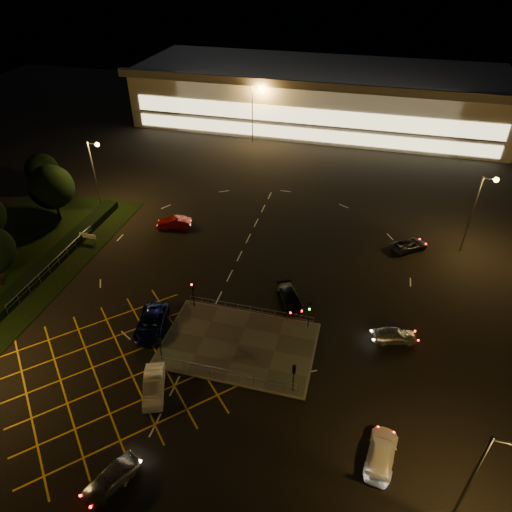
% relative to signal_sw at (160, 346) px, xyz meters
% --- Properties ---
extents(ground, '(180.00, 180.00, 0.00)m').
position_rel_signal_sw_xyz_m(ground, '(4.00, 5.99, -2.37)').
color(ground, black).
rests_on(ground, ground).
extents(pedestrian_island, '(14.00, 9.00, 0.12)m').
position_rel_signal_sw_xyz_m(pedestrian_island, '(6.00, 3.99, -2.31)').
color(pedestrian_island, '#4C4944').
rests_on(pedestrian_island, ground).
extents(grass_verge, '(18.00, 30.00, 0.08)m').
position_rel_signal_sw_xyz_m(grass_verge, '(-24.00, 11.99, -2.33)').
color(grass_verge, black).
rests_on(grass_verge, ground).
extents(hedge, '(2.00, 26.00, 1.00)m').
position_rel_signal_sw_xyz_m(hedge, '(-19.00, 11.99, -1.87)').
color(hedge, black).
rests_on(hedge, ground).
extents(supermarket, '(72.00, 26.50, 10.50)m').
position_rel_signal_sw_xyz_m(supermarket, '(4.00, 67.95, 2.95)').
color(supermarket, beige).
rests_on(supermarket, ground).
extents(streetlight_se, '(1.78, 0.56, 10.03)m').
position_rel_signal_sw_xyz_m(streetlight_se, '(24.44, -8.01, 4.20)').
color(streetlight_se, slate).
rests_on(streetlight_se, ground).
extents(streetlight_nw, '(1.78, 0.56, 10.03)m').
position_rel_signal_sw_xyz_m(streetlight_nw, '(-19.56, 23.99, 4.20)').
color(streetlight_nw, slate).
rests_on(streetlight_nw, ground).
extents(streetlight_ne, '(1.78, 0.56, 10.03)m').
position_rel_signal_sw_xyz_m(streetlight_ne, '(28.44, 25.99, 4.20)').
color(streetlight_ne, slate).
rests_on(streetlight_ne, ground).
extents(streetlight_far_left, '(1.78, 0.56, 10.03)m').
position_rel_signal_sw_xyz_m(streetlight_far_left, '(-5.56, 53.99, 4.20)').
color(streetlight_far_left, slate).
rests_on(streetlight_far_left, ground).
extents(streetlight_far_right, '(1.78, 0.56, 10.03)m').
position_rel_signal_sw_xyz_m(streetlight_far_right, '(34.44, 55.99, 4.20)').
color(streetlight_far_right, slate).
rests_on(streetlight_far_right, ground).
extents(signal_sw, '(0.28, 0.30, 3.15)m').
position_rel_signal_sw_xyz_m(signal_sw, '(0.00, 0.00, 0.00)').
color(signal_sw, black).
rests_on(signal_sw, pedestrian_island).
extents(signal_se, '(0.28, 0.30, 3.15)m').
position_rel_signal_sw_xyz_m(signal_se, '(12.00, 0.00, 0.00)').
color(signal_se, black).
rests_on(signal_se, pedestrian_island).
extents(signal_nw, '(0.28, 0.30, 3.15)m').
position_rel_signal_sw_xyz_m(signal_nw, '(0.00, 7.99, 0.00)').
color(signal_nw, black).
rests_on(signal_nw, pedestrian_island).
extents(signal_ne, '(0.28, 0.30, 3.15)m').
position_rel_signal_sw_xyz_m(signal_ne, '(12.00, 7.99, 0.00)').
color(signal_ne, black).
rests_on(signal_ne, pedestrian_island).
extents(tree_c, '(5.76, 5.76, 7.84)m').
position_rel_signal_sw_xyz_m(tree_c, '(-24.00, 19.99, 2.59)').
color(tree_c, black).
rests_on(tree_c, ground).
extents(tree_d, '(4.68, 4.68, 6.37)m').
position_rel_signal_sw_xyz_m(tree_d, '(-30.00, 25.99, 1.65)').
color(tree_d, black).
rests_on(tree_d, ground).
extents(car_near_silver, '(3.34, 4.61, 1.46)m').
position_rel_signal_sw_xyz_m(car_near_silver, '(1.07, -11.08, -1.64)').
color(car_near_silver, '#989B9F').
rests_on(car_near_silver, ground).
extents(car_queue_white, '(3.21, 4.93, 1.53)m').
position_rel_signal_sw_xyz_m(car_queue_white, '(0.60, -3.01, -1.60)').
color(car_queue_white, '#B9B9B9').
rests_on(car_queue_white, ground).
extents(car_left_blue, '(3.75, 6.11, 1.58)m').
position_rel_signal_sw_xyz_m(car_left_blue, '(-2.89, 3.90, -1.58)').
color(car_left_blue, '#0A1341').
rests_on(car_left_blue, ground).
extents(car_far_dkgrey, '(4.00, 5.18, 1.40)m').
position_rel_signal_sw_xyz_m(car_far_dkgrey, '(9.60, 10.99, -1.67)').
color(car_far_dkgrey, black).
rests_on(car_far_dkgrey, ground).
extents(car_right_silver, '(4.43, 2.57, 1.42)m').
position_rel_signal_sw_xyz_m(car_right_silver, '(20.26, 8.30, -1.66)').
color(car_right_silver, silver).
rests_on(car_right_silver, ground).
extents(car_circ_red, '(4.74, 2.71, 1.48)m').
position_rel_signal_sw_xyz_m(car_circ_red, '(-8.18, 22.11, -1.63)').
color(car_circ_red, maroon).
rests_on(car_circ_red, ground).
extents(car_east_grey, '(5.10, 4.57, 1.32)m').
position_rel_signal_sw_xyz_m(car_east_grey, '(21.79, 24.57, -1.71)').
color(car_east_grey, black).
rests_on(car_east_grey, ground).
extents(car_approach_white, '(2.66, 5.18, 1.44)m').
position_rel_signal_sw_xyz_m(car_approach_white, '(19.47, -4.36, -1.65)').
color(car_approach_white, silver).
rests_on(car_approach_white, ground).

